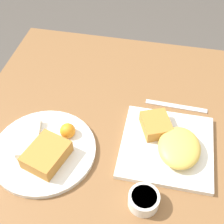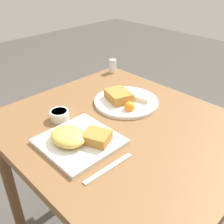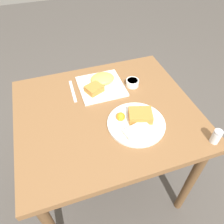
{
  "view_description": "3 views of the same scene",
  "coord_description": "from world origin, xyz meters",
  "px_view_note": "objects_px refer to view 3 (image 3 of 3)",
  "views": [
    {
      "loc": [
        -0.56,
        -0.14,
        1.46
      ],
      "look_at": [
        0.02,
        -0.02,
        0.81
      ],
      "focal_mm": 50.0,
      "sensor_mm": 36.0,
      "label": 1
    },
    {
      "loc": [
        0.57,
        -0.62,
        1.32
      ],
      "look_at": [
        -0.03,
        -0.03,
        0.81
      ],
      "focal_mm": 42.0,
      "sensor_mm": 36.0,
      "label": 2
    },
    {
      "loc": [
        0.22,
        0.76,
        1.56
      ],
      "look_at": [
        -0.02,
        0.04,
        0.77
      ],
      "focal_mm": 35.0,
      "sensor_mm": 36.0,
      "label": 3
    }
  ],
  "objects_px": {
    "plate_square_near": "(101,84)",
    "plate_oval_far": "(136,122)",
    "sauce_ramekin": "(132,83)",
    "butter_knife": "(73,91)",
    "salt_shaker": "(216,137)"
  },
  "relations": [
    {
      "from": "plate_oval_far",
      "to": "salt_shaker",
      "type": "xyz_separation_m",
      "value": [
        -0.29,
        0.21,
        0.02
      ]
    },
    {
      "from": "sauce_ramekin",
      "to": "butter_knife",
      "type": "relative_size",
      "value": 0.39
    },
    {
      "from": "plate_oval_far",
      "to": "sauce_ramekin",
      "type": "xyz_separation_m",
      "value": [
        -0.09,
        -0.28,
        0.0
      ]
    },
    {
      "from": "plate_square_near",
      "to": "butter_knife",
      "type": "xyz_separation_m",
      "value": [
        0.16,
        -0.01,
        -0.02
      ]
    },
    {
      "from": "plate_square_near",
      "to": "salt_shaker",
      "type": "bearing_deg",
      "value": 124.84
    },
    {
      "from": "plate_square_near",
      "to": "sauce_ramekin",
      "type": "relative_size",
      "value": 3.35
    },
    {
      "from": "sauce_ramekin",
      "to": "salt_shaker",
      "type": "relative_size",
      "value": 1.03
    },
    {
      "from": "plate_oval_far",
      "to": "sauce_ramekin",
      "type": "distance_m",
      "value": 0.3
    },
    {
      "from": "plate_square_near",
      "to": "salt_shaker",
      "type": "distance_m",
      "value": 0.66
    },
    {
      "from": "plate_square_near",
      "to": "sauce_ramekin",
      "type": "xyz_separation_m",
      "value": [
        -0.18,
        0.05,
        -0.0
      ]
    },
    {
      "from": "sauce_ramekin",
      "to": "plate_square_near",
      "type": "bearing_deg",
      "value": -15.13
    },
    {
      "from": "plate_square_near",
      "to": "plate_oval_far",
      "type": "xyz_separation_m",
      "value": [
        -0.08,
        0.33,
        -0.01
      ]
    },
    {
      "from": "plate_oval_far",
      "to": "sauce_ramekin",
      "type": "relative_size",
      "value": 3.78
    },
    {
      "from": "butter_knife",
      "to": "sauce_ramekin",
      "type": "bearing_deg",
      "value": 82.21
    },
    {
      "from": "sauce_ramekin",
      "to": "plate_oval_far",
      "type": "bearing_deg",
      "value": 71.55
    }
  ]
}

